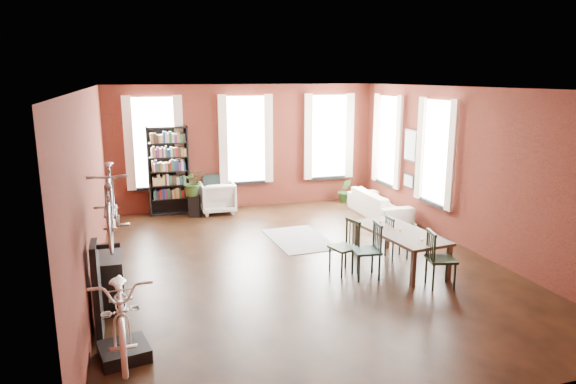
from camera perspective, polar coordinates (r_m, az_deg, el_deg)
name	(u,v)px	position (r m, az deg, el deg)	size (l,w,h in m)	color
room	(302,144)	(9.75, 1.58, 5.31)	(9.00, 9.04, 3.22)	black
dining_table	(399,248)	(9.63, 12.24, -6.13)	(0.88, 1.94, 0.66)	#4C3C2D
dining_chair_a	(366,251)	(8.93, 8.68, -6.46)	(0.45, 0.45, 0.97)	#183533
dining_chair_b	(344,247)	(9.09, 6.26, -6.12)	(0.43, 0.43, 0.94)	#1D2F1B
dining_chair_c	(441,259)	(8.84, 16.65, -7.14)	(0.44, 0.44, 0.95)	#1D2F1C
dining_chair_d	(397,237)	(9.99, 11.99, -4.96)	(0.38, 0.38, 0.82)	#193939
bookshelf	(169,171)	(13.07, -13.12, 2.29)	(1.00, 0.32, 2.20)	black
white_armchair	(217,196)	(13.13, -7.86, -0.41)	(0.85, 0.79, 0.87)	white
cream_sofa	(379,200)	(12.91, 10.11, -0.84)	(2.08, 0.61, 0.81)	beige
striped_rug	(299,239)	(10.97, 1.22, -5.26)	(1.13, 1.81, 0.01)	black
bike_trainer	(124,352)	(6.92, -17.75, -16.54)	(0.57, 0.57, 0.17)	black
bike_wall_rack	(97,290)	(7.30, -20.45, -10.21)	(0.16, 0.60, 1.30)	black
console_table	(110,282)	(8.22, -19.15, -9.39)	(0.40, 0.80, 0.80)	black
plant_stand	(195,206)	(12.89, -10.34, -1.54)	(0.26, 0.26, 0.52)	black
plant_by_sofa	(344,197)	(14.20, 6.29, -0.56)	(0.36, 0.65, 0.29)	#295722
plant_small	(415,236)	(11.27, 13.97, -4.81)	(0.21, 0.39, 0.14)	#2E5421
bicycle_floor	(119,271)	(6.45, -18.24, -8.34)	(0.68, 1.03, 1.96)	white
bicycle_hung	(108,179)	(6.86, -19.32, 1.39)	(0.47, 1.00, 1.66)	#A5A8AD
plant_on_stand	(193,185)	(12.78, -10.53, 0.75)	(0.61, 0.68, 0.53)	#305321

